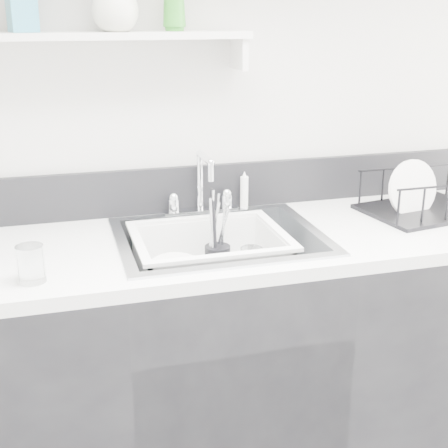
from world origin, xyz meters
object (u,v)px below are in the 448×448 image
object	(u,v)px
counter_run	(220,365)
wash_tub	(210,260)
dish_rack	(425,193)
sink	(220,264)

from	to	relation	value
counter_run	wash_tub	distance (m)	0.39
wash_tub	dish_rack	world-z (taller)	dish_rack
sink	dish_rack	xyz separation A→B (m)	(0.76, 0.05, 0.16)
wash_tub	dish_rack	size ratio (longest dim) A/B	1.19
counter_run	dish_rack	bearing A→B (deg)	3.99
counter_run	sink	xyz separation A→B (m)	(0.00, 0.00, 0.37)
counter_run	dish_rack	size ratio (longest dim) A/B	7.96
sink	dish_rack	world-z (taller)	dish_rack
counter_run	sink	bearing A→B (deg)	0.00
counter_run	wash_tub	bearing A→B (deg)	177.89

